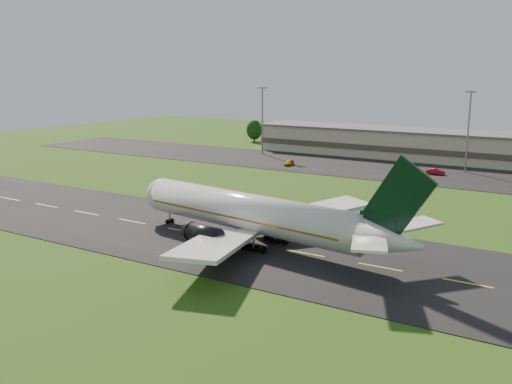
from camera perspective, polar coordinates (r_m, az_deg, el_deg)
The scene contains 9 objects.
ground at distance 81.12m, azimuth 4.92°, elevation -6.18°, with size 360.00×360.00×0.00m, color #1F4511.
taxiway at distance 81.10m, azimuth 4.93°, elevation -6.15°, with size 220.00×30.00×0.10m, color black.
apron at distance 147.30m, azimuth 17.63°, elevation 1.64°, with size 260.00×30.00×0.10m, color black.
airliner at distance 83.66m, azimuth -0.24°, elevation -2.24°, with size 51.13×41.78×15.57m.
terminal at distance 168.88m, azimuth 21.85°, elevation 3.98°, with size 145.00×16.00×8.40m.
light_mast_west at distance 174.14m, azimuth 0.63°, elevation 7.96°, with size 2.40×1.20×20.35m.
light_mast_centre at distance 152.37m, azimuth 20.51°, elevation 6.60°, with size 2.40×1.20×20.35m.
service_vehicle_a at distance 154.39m, azimuth 3.34°, elevation 2.96°, with size 1.77×4.39×1.50m, color #BF860B.
service_vehicle_b at distance 147.35m, azimuth 17.52°, elevation 1.96°, with size 1.53×4.40×1.45m, color #A00A1B.
Camera 1 is at (34.24, -69.00, 25.44)m, focal length 40.00 mm.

